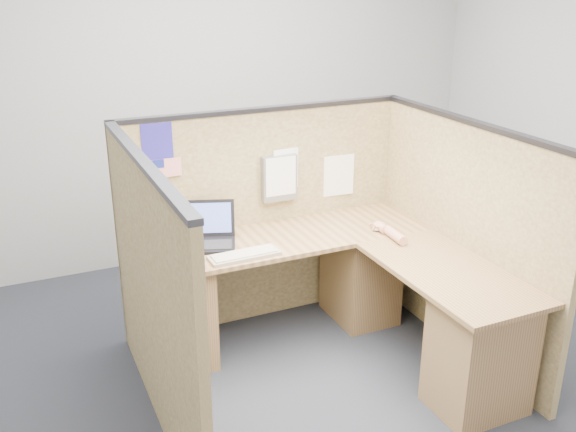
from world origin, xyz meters
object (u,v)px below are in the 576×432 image
laptop (204,234)px  keyboard (244,255)px  mouse (379,228)px  l_desk (335,302)px

laptop → keyboard: 0.35m
keyboard → mouse: size_ratio=4.69×
l_desk → laptop: 0.94m
mouse → laptop: bearing=165.9°
keyboard → laptop: bearing=114.7°
laptop → mouse: laptop is taller
keyboard → l_desk: bearing=-21.2°
mouse → l_desk: bearing=-153.6°
keyboard → mouse: 0.98m
l_desk → mouse: mouse is taller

